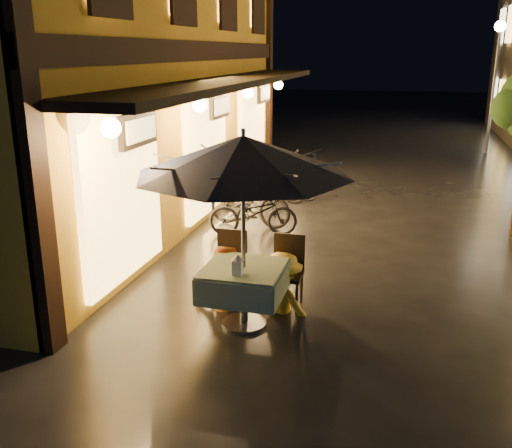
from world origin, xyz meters
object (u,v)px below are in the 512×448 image
(person_orange, at_px, (222,247))
(person_yellow, at_px, (282,255))
(bicycle_0, at_px, (253,213))
(table_lantern, at_px, (238,264))
(cafe_table, at_px, (244,282))
(patio_umbrella, at_px, (243,156))

(person_orange, bearing_deg, person_yellow, 168.95)
(bicycle_0, bearing_deg, table_lantern, 179.00)
(cafe_table, xyz_separation_m, patio_umbrella, (0.00, 0.00, 1.56))
(cafe_table, bearing_deg, table_lantern, -90.00)
(patio_umbrella, bearing_deg, table_lantern, -90.00)
(person_orange, distance_m, bicycle_0, 3.06)
(table_lantern, relative_size, person_orange, 0.16)
(cafe_table, height_order, person_yellow, person_yellow)
(patio_umbrella, height_order, table_lantern, patio_umbrella)
(table_lantern, xyz_separation_m, person_yellow, (0.36, 0.85, -0.15))
(patio_umbrella, distance_m, table_lantern, 1.26)
(person_orange, distance_m, person_yellow, 0.81)
(cafe_table, xyz_separation_m, bicycle_0, (-0.82, 3.57, -0.16))
(table_lantern, bearing_deg, bicycle_0, 102.16)
(patio_umbrella, xyz_separation_m, person_orange, (-0.45, 0.55, -1.34))
(person_yellow, height_order, bicycle_0, person_yellow)
(cafe_table, height_order, table_lantern, table_lantern)
(cafe_table, relative_size, person_yellow, 0.65)
(table_lantern, bearing_deg, person_orange, 119.27)
(person_orange, bearing_deg, patio_umbrella, 115.55)
(patio_umbrella, relative_size, bicycle_0, 1.59)
(cafe_table, relative_size, table_lantern, 3.96)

